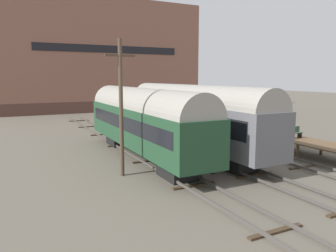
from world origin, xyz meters
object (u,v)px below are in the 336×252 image
train_car_green (143,119)px  utility_pole (121,106)px  bench (294,132)px  train_car_grey (191,113)px  person_worker (213,158)px

train_car_green → utility_pole: utility_pole is taller
train_car_green → utility_pole: 4.70m
bench → train_car_grey: bearing=149.7°
train_car_grey → utility_pole: (-7.08, -3.88, 1.16)m
person_worker → utility_pole: utility_pole is taller
train_car_grey → bench: (6.95, -4.07, -1.42)m
train_car_grey → train_car_green: bearing=-175.4°
utility_pole → train_car_green: bearing=51.4°
train_car_green → train_car_grey: 4.27m
person_worker → utility_pole: size_ratio=0.21×
train_car_green → person_worker: bearing=-68.9°
train_car_grey → person_worker: 6.75m
bench → person_worker: bench is taller
train_car_green → train_car_grey: bearing=4.6°
train_car_green → bench: train_car_green is taller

